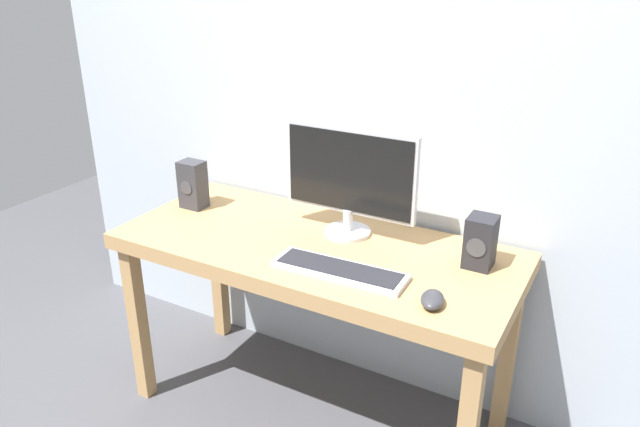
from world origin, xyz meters
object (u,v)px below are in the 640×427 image
Objects in this scene: monitor at (350,178)px; mouse at (432,299)px; keyboard_primary at (339,270)px; speaker_right at (480,242)px; desk at (315,263)px; speaker_left at (193,185)px.

monitor is 0.59m from mouse.
speaker_right reaches higher than keyboard_primary.
desk is at bearing -168.18° from speaker_right.
monitor is 1.12× the size of keyboard_primary.
monitor is 2.89× the size of speaker_right.
speaker_left is at bearing 152.87° from mouse.
desk is 0.59m from speaker_right.
keyboard_primary is 4.14× the size of mouse.
keyboard_primary is at bearing -68.69° from monitor.
monitor reaches higher than desk.
speaker_left is at bearing 174.86° from desk.
mouse is (0.51, -0.19, 0.10)m from desk.
speaker_right is at bearing 11.82° from desk.
desk is at bearing 144.61° from mouse.
speaker_right is at bearing 3.10° from speaker_left.
desk is 2.86× the size of monitor.
keyboard_primary is 0.47m from speaker_right.
mouse is 1.14m from speaker_left.
desk is at bearing -115.67° from monitor.
mouse is 0.62× the size of speaker_right.
mouse is at bearing -36.65° from monitor.
monitor reaches higher than mouse.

